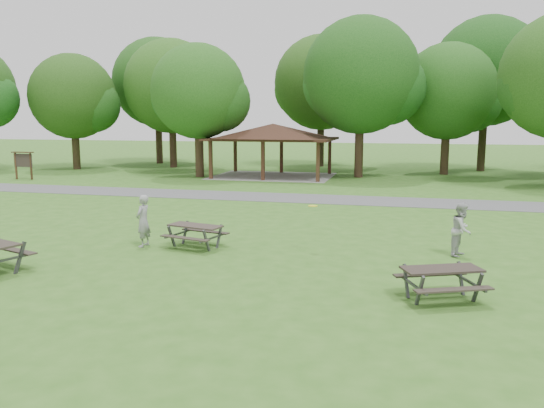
{
  "coord_description": "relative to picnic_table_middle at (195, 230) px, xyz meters",
  "views": [
    {
      "loc": [
        5.23,
        -12.72,
        4.07
      ],
      "look_at": [
        1.0,
        4.0,
        1.3
      ],
      "focal_mm": 35.0,
      "sensor_mm": 36.0,
      "label": 1
    }
  ],
  "objects": [
    {
      "name": "pavilion",
      "position": [
        -2.79,
        21.26,
        2.51
      ],
      "size": [
        8.6,
        7.01,
        3.76
      ],
      "color": "#362013",
      "rests_on": "ground"
    },
    {
      "name": "picnic_table_far",
      "position": [
        7.33,
        -3.3,
        0.01
      ],
      "size": [
        2.18,
        2.0,
        0.77
      ],
      "color": "black",
      "rests_on": "ground"
    },
    {
      "name": "frisbee_thrower",
      "position": [
        -1.66,
        -0.31,
        0.28
      ],
      "size": [
        0.44,
        0.64,
        1.68
      ],
      "primitive_type": "imported",
      "rotation": [
        0.0,
        0.0,
        -1.64
      ],
      "color": "gray",
      "rests_on": "ground"
    },
    {
      "name": "ground",
      "position": [
        1.21,
        -2.74,
        -0.56
      ],
      "size": [
        160.0,
        160.0,
        0.0
      ],
      "primitive_type": "plane",
      "color": "#33651C",
      "rests_on": "ground"
    },
    {
      "name": "tree_row_f",
      "position": [
        9.3,
        25.79,
        5.28
      ],
      "size": [
        7.35,
        7.0,
        9.55
      ],
      "color": "#302115",
      "rests_on": "ground"
    },
    {
      "name": "tree_row_e",
      "position": [
        3.31,
        22.29,
        6.23
      ],
      "size": [
        8.4,
        8.0,
        11.02
      ],
      "color": "#322016",
      "rests_on": "ground"
    },
    {
      "name": "tree_deep_b",
      "position": [
        -0.69,
        30.29,
        6.33
      ],
      "size": [
        8.4,
        8.0,
        11.13
      ],
      "color": "black",
      "rests_on": "ground"
    },
    {
      "name": "tree_deep_c",
      "position": [
        12.32,
        29.29,
        6.89
      ],
      "size": [
        8.82,
        8.4,
        11.9
      ],
      "color": "black",
      "rests_on": "ground"
    },
    {
      "name": "frisbee_in_flight",
      "position": [
        3.73,
        0.39,
        0.88
      ],
      "size": [
        0.32,
        0.32,
        0.02
      ],
      "color": "yellow",
      "rests_on": "ground"
    },
    {
      "name": "notice_board",
      "position": [
        -18.79,
        15.26,
        0.75
      ],
      "size": [
        1.6,
        0.3,
        1.88
      ],
      "color": "#3E2516",
      "rests_on": "ground"
    },
    {
      "name": "tree_row_b",
      "position": [
        -19.7,
        22.79,
        5.11
      ],
      "size": [
        7.14,
        6.8,
        9.28
      ],
      "color": "black",
      "rests_on": "ground"
    },
    {
      "name": "asphalt_path",
      "position": [
        1.21,
        11.26,
        -0.55
      ],
      "size": [
        120.0,
        3.2,
        0.02
      ],
      "primitive_type": "cube",
      "color": "#4E4F51",
      "rests_on": "ground"
    },
    {
      "name": "tree_row_d",
      "position": [
        -7.71,
        19.79,
        5.21
      ],
      "size": [
        6.93,
        6.6,
        9.27
      ],
      "color": "#312115",
      "rests_on": "ground"
    },
    {
      "name": "frisbee_catcher",
      "position": [
        8.14,
        0.97,
        0.25
      ],
      "size": [
        0.86,
        0.96,
        1.62
      ],
      "primitive_type": "imported",
      "rotation": [
        0.0,
        0.0,
        1.19
      ],
      "color": "#B0B0B2",
      "rests_on": "ground"
    },
    {
      "name": "picnic_table_middle",
      "position": [
        0.0,
        0.0,
        0.0
      ],
      "size": [
        2.0,
        1.75,
        0.75
      ],
      "color": "#302822",
      "rests_on": "ground"
    },
    {
      "name": "tree_deep_a",
      "position": [
        -15.69,
        29.79,
        6.57
      ],
      "size": [
        8.4,
        8.0,
        11.38
      ],
      "color": "#2F1E15",
      "rests_on": "ground"
    },
    {
      "name": "tree_row_c",
      "position": [
        -12.69,
        26.29,
        5.98
      ],
      "size": [
        8.19,
        7.8,
        10.67
      ],
      "color": "black",
      "rests_on": "ground"
    }
  ]
}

